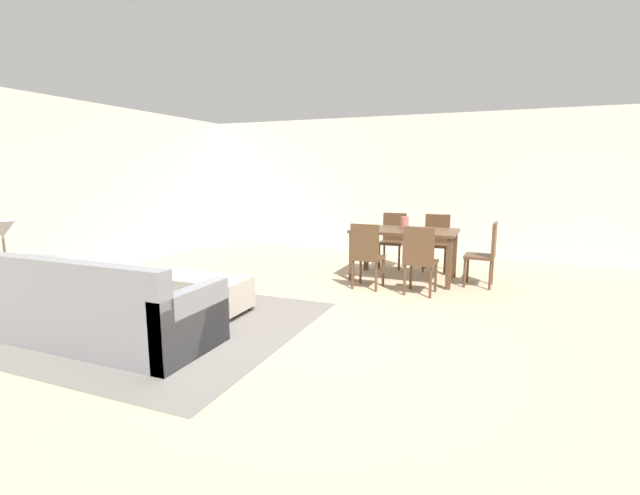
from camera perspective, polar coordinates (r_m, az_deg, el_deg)
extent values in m
plane|color=tan|center=(4.51, -0.75, -11.25)|extent=(10.80, 10.80, 0.00)
cube|color=silver|center=(9.04, 11.76, 7.81)|extent=(9.00, 0.12, 2.70)
cube|color=silver|center=(7.55, -32.56, 6.18)|extent=(0.12, 11.00, 2.70)
cube|color=slate|center=(5.13, -19.91, -9.20)|extent=(3.00, 2.80, 0.01)
cube|color=gray|center=(4.79, -25.75, -8.33)|extent=(2.17, 0.92, 0.42)
cube|color=gray|center=(4.45, -29.77, -4.24)|extent=(2.17, 0.16, 0.44)
cube|color=gray|center=(5.54, -32.95, -5.50)|extent=(0.14, 0.92, 0.62)
cube|color=gray|center=(4.09, -16.09, -9.28)|extent=(0.14, 0.92, 0.62)
cube|color=silver|center=(5.12, -31.70, -2.90)|extent=(0.41, 0.13, 0.41)
cube|color=beige|center=(4.78, -28.86, -3.75)|extent=(0.37, 0.14, 0.37)
cube|color=gray|center=(4.46, -25.40, -4.39)|extent=(0.36, 0.11, 0.36)
cube|color=tan|center=(4.16, -21.42, -5.09)|extent=(0.36, 0.12, 0.36)
cube|color=#B7AD9E|center=(5.38, -15.00, -5.48)|extent=(1.13, 0.54, 0.35)
cylinder|color=#513823|center=(5.91, -17.64, -6.31)|extent=(0.05, 0.05, 0.06)
cylinder|color=#513823|center=(5.33, -8.99, -7.71)|extent=(0.05, 0.05, 0.06)
cylinder|color=#513823|center=(5.59, -20.54, -7.38)|extent=(0.05, 0.05, 0.06)
cylinder|color=#513823|center=(4.98, -11.64, -9.06)|extent=(0.05, 0.05, 0.06)
cube|color=olive|center=(5.79, -35.29, -2.48)|extent=(0.40, 0.40, 0.03)
cylinder|color=olive|center=(6.08, -34.55, -4.74)|extent=(0.04, 0.04, 0.56)
cylinder|color=olive|center=(5.81, -32.69, -5.18)|extent=(0.04, 0.04, 0.56)
cylinder|color=olive|center=(5.63, -35.51, -5.88)|extent=(0.04, 0.04, 0.56)
cylinder|color=brown|center=(5.79, -35.31, -2.22)|extent=(0.16, 0.16, 0.02)
cylinder|color=brown|center=(5.76, -35.48, -0.54)|extent=(0.02, 0.02, 0.32)
cone|color=silver|center=(5.73, -35.72, 1.93)|extent=(0.26, 0.26, 0.18)
cube|color=#513823|center=(6.79, 10.83, 2.12)|extent=(1.53, 0.90, 0.04)
cube|color=#513823|center=(7.39, 5.99, -0.14)|extent=(0.07, 0.07, 0.72)
cube|color=#513823|center=(7.13, 16.90, -0.85)|extent=(0.07, 0.07, 0.72)
cube|color=#513823|center=(6.65, 4.11, -1.20)|extent=(0.07, 0.07, 0.72)
cube|color=#513823|center=(6.37, 16.23, -2.05)|extent=(0.07, 0.07, 0.72)
cube|color=#513823|center=(6.24, 6.24, -1.30)|extent=(0.41, 0.41, 0.04)
cube|color=#513823|center=(6.03, 5.75, 0.78)|extent=(0.40, 0.05, 0.47)
cylinder|color=#513823|center=(6.50, 5.24, -2.87)|extent=(0.04, 0.04, 0.41)
cylinder|color=#513823|center=(6.40, 8.12, -3.13)|extent=(0.04, 0.04, 0.41)
cylinder|color=#513823|center=(6.18, 4.21, -3.50)|extent=(0.04, 0.04, 0.41)
cylinder|color=#513823|center=(6.08, 7.23, -3.78)|extent=(0.04, 0.04, 0.41)
cube|color=#513823|center=(6.04, 12.86, -1.85)|extent=(0.42, 0.42, 0.04)
cube|color=#513823|center=(5.83, 12.57, 0.29)|extent=(0.40, 0.06, 0.47)
cylinder|color=#513823|center=(6.29, 11.61, -3.45)|extent=(0.04, 0.04, 0.41)
cylinder|color=#513823|center=(6.22, 14.65, -3.71)|extent=(0.04, 0.04, 0.41)
cylinder|color=#513823|center=(5.97, 10.82, -4.13)|extent=(0.04, 0.04, 0.41)
cylinder|color=#513823|center=(5.90, 14.03, -4.42)|extent=(0.04, 0.04, 0.41)
cube|color=#513823|center=(7.61, 9.21, 0.61)|extent=(0.40, 0.40, 0.04)
cube|color=#513823|center=(7.75, 9.58, 2.67)|extent=(0.40, 0.04, 0.47)
cylinder|color=#513823|center=(7.45, 10.13, -1.37)|extent=(0.04, 0.04, 0.41)
cylinder|color=#513823|center=(7.53, 7.61, -1.18)|extent=(0.04, 0.04, 0.41)
cylinder|color=#513823|center=(7.78, 10.68, -0.92)|extent=(0.04, 0.04, 0.41)
cylinder|color=#513823|center=(7.85, 8.25, -0.75)|extent=(0.04, 0.04, 0.41)
cube|color=#513823|center=(7.51, 14.65, 0.30)|extent=(0.41, 0.41, 0.04)
cube|color=#513823|center=(7.65, 14.86, 2.39)|extent=(0.40, 0.05, 0.47)
cylinder|color=#513823|center=(7.37, 15.76, -1.70)|extent=(0.04, 0.04, 0.41)
cylinder|color=#513823|center=(7.40, 13.14, -1.54)|extent=(0.04, 0.04, 0.41)
cylinder|color=#513823|center=(7.70, 15.96, -1.23)|extent=(0.04, 0.04, 0.41)
cylinder|color=#513823|center=(7.73, 13.45, -1.08)|extent=(0.04, 0.04, 0.41)
cube|color=#513823|center=(6.69, 19.82, -1.09)|extent=(0.42, 0.42, 0.04)
cube|color=#513823|center=(6.63, 21.49, 0.97)|extent=(0.06, 0.40, 0.47)
cylinder|color=#513823|center=(6.58, 18.09, -3.15)|extent=(0.04, 0.04, 0.41)
cylinder|color=#513823|center=(6.91, 18.45, -2.58)|extent=(0.04, 0.04, 0.41)
cylinder|color=#513823|center=(6.55, 21.04, -3.38)|extent=(0.04, 0.04, 0.41)
cylinder|color=#513823|center=(6.88, 21.26, -2.79)|extent=(0.04, 0.04, 0.41)
cylinder|color=#B26659|center=(6.79, 10.83, 3.10)|extent=(0.12, 0.12, 0.19)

